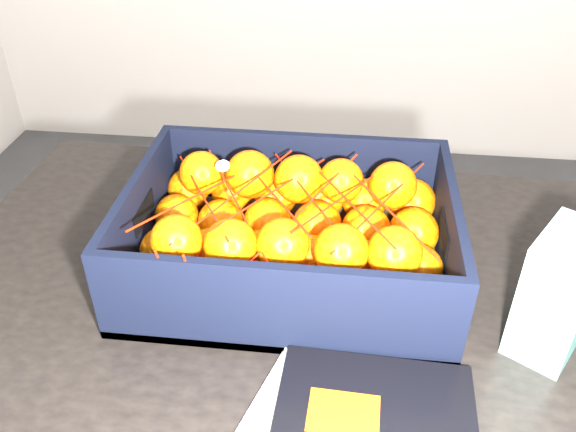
# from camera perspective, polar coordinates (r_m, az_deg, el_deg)

# --- Properties ---
(table) EXTENTS (1.24, 0.86, 0.75)m
(table) POSITION_cam_1_polar(r_m,az_deg,el_deg) (0.85, 6.11, -14.65)
(table) COLOR black
(table) RESTS_ON ground
(produce_crate) EXTENTS (0.43, 0.32, 0.13)m
(produce_crate) POSITION_cam_1_polar(r_m,az_deg,el_deg) (0.82, 0.24, -2.77)
(produce_crate) COLOR brown
(produce_crate) RESTS_ON table
(clementine_heap) EXTENTS (0.41, 0.31, 0.12)m
(clementine_heap) POSITION_cam_1_polar(r_m,az_deg,el_deg) (0.81, 0.45, -1.58)
(clementine_heap) COLOR #FF6A05
(clementine_heap) RESTS_ON produce_crate
(mesh_net) EXTENTS (0.36, 0.29, 0.09)m
(mesh_net) POSITION_cam_1_polar(r_m,az_deg,el_deg) (0.77, -0.46, 1.34)
(mesh_net) COLOR red
(mesh_net) RESTS_ON clementine_heap
(retail_carton) EXTENTS (0.12, 0.13, 0.16)m
(retail_carton) POSITION_cam_1_polar(r_m,az_deg,el_deg) (0.76, 24.52, -6.73)
(retail_carton) COLOR silver
(retail_carton) RESTS_ON table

